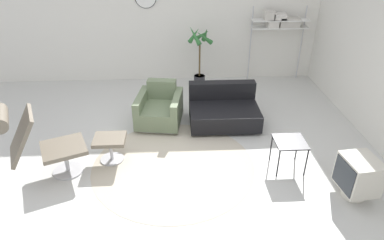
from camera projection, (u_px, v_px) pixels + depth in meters
The scene contains 11 objects.
ground_plane at pixel (173, 152), 5.46m from camera, with size 12.00×12.00×0.00m, color silver.
wall_back at pixel (171, 18), 7.45m from camera, with size 12.00×0.09×2.80m.
round_rug at pixel (174, 165), 5.16m from camera, with size 2.44×2.44×0.01m.
lounge_chair at pixel (33, 137), 4.57m from camera, with size 1.17×0.90×1.15m.
ottoman at pixel (110, 144), 5.14m from camera, with size 0.47×0.40×0.40m.
armchair_red at pixel (160, 110), 6.16m from camera, with size 0.88×0.95×0.72m.
couch_low at pixel (223, 111), 6.18m from camera, with size 1.22×0.93×0.67m.
side_table at pixel (290, 144), 4.91m from camera, with size 0.44×0.44×0.47m.
crt_television at pixel (358, 176), 4.42m from camera, with size 0.47×0.53×0.59m.
potted_plant at pixel (200, 58), 7.33m from camera, with size 0.55×0.55×1.39m.
shelf_unit at pixel (280, 22), 7.37m from camera, with size 1.23×0.28×1.67m.
Camera 1 is at (0.05, -4.50, 3.14)m, focal length 32.00 mm.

